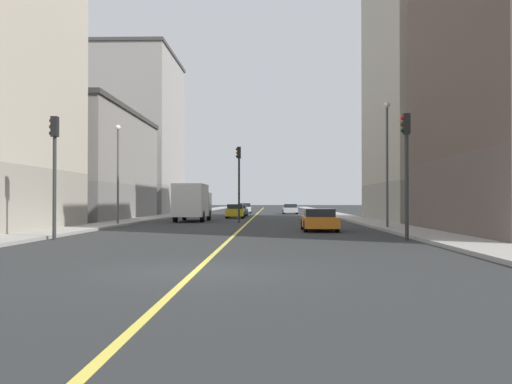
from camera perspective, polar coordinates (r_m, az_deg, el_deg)
ground_plane at (r=14.21m, az=-6.04°, el=-7.87°), size 400.00×400.00×0.00m
sidewalk_left at (r=63.45m, az=8.40°, el=-2.33°), size 2.56×168.00×0.15m
sidewalk_right at (r=64.00m, az=-8.62°, el=-2.31°), size 2.56×168.00×0.15m
lane_center_stripe at (r=63.03m, az=-0.15°, el=-2.41°), size 0.16×154.00×0.01m
building_left_mid at (r=50.89m, az=16.74°, el=10.06°), size 8.88×17.13×22.63m
building_right_midblock at (r=54.84m, az=-16.38°, el=2.58°), size 8.88×21.77×9.92m
building_right_distant at (r=76.41m, az=-11.27°, el=5.60°), size 8.88×17.33×20.54m
traffic_light_left_near at (r=25.95m, az=14.64°, el=3.32°), size 0.40×0.32×5.53m
traffic_light_right_near at (r=27.04m, az=-19.33°, el=3.09°), size 0.40×0.32×5.46m
traffic_light_median_far at (r=44.86m, az=-1.71°, el=1.84°), size 0.40×0.32×5.91m
street_lamp_left_near at (r=35.23m, az=12.84°, el=3.92°), size 0.36×0.36×7.47m
street_lamp_right_near at (r=40.91m, az=-13.50°, el=2.78°), size 0.36×0.36×6.81m
car_silver at (r=73.71m, az=3.40°, el=-1.69°), size 1.89×4.24×1.27m
car_yellow at (r=56.54m, az=-2.06°, el=-1.92°), size 1.83×4.03×1.36m
car_teal at (r=62.99m, az=-1.72°, el=-1.87°), size 1.90×4.43×1.23m
car_white at (r=78.83m, az=-1.11°, el=-1.62°), size 1.88×4.04×1.35m
car_orange at (r=33.04m, az=6.28°, el=-2.77°), size 1.94×4.48×1.26m
box_truck at (r=48.05m, az=-6.30°, el=-0.95°), size 2.45×7.70×3.06m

